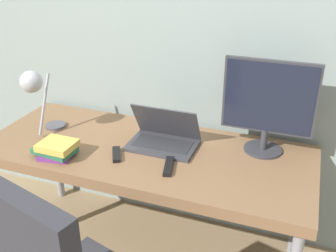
# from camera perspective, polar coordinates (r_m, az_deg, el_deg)

# --- Properties ---
(wall_back) EXTENTS (8.00, 0.05, 2.60)m
(wall_back) POSITION_cam_1_polar(r_m,az_deg,el_deg) (2.32, 0.65, 14.19)
(wall_back) COLOR gray
(wall_back) RESTS_ON ground_plane
(desk) EXTENTS (1.80, 0.73, 0.73)m
(desk) POSITION_cam_1_polar(r_m,az_deg,el_deg) (2.18, -3.24, -4.66)
(desk) COLOR brown
(desk) RESTS_ON ground_plane
(laptop) EXTENTS (0.37, 0.24, 0.23)m
(laptop) POSITION_cam_1_polar(r_m,az_deg,el_deg) (2.16, -0.62, -1.68)
(laptop) COLOR #38383D
(laptop) RESTS_ON desk
(monitor) EXTENTS (0.47, 0.20, 0.50)m
(monitor) POSITION_cam_1_polar(r_m,az_deg,el_deg) (2.07, 14.37, 3.23)
(monitor) COLOR #333338
(monitor) RESTS_ON desk
(desk_lamp) EXTENTS (0.12, 0.27, 0.40)m
(desk_lamp) POSITION_cam_1_polar(r_m,az_deg,el_deg) (2.27, -18.75, 5.20)
(desk_lamp) COLOR #4C4C51
(desk_lamp) RESTS_ON desk
(book_stack) EXTENTS (0.23, 0.17, 0.08)m
(book_stack) POSITION_cam_1_polar(r_m,az_deg,el_deg) (2.14, -15.91, -3.21)
(book_stack) COLOR #753384
(book_stack) RESTS_ON desk
(tv_remote) EXTENTS (0.08, 0.17, 0.02)m
(tv_remote) POSITION_cam_1_polar(r_m,az_deg,el_deg) (1.97, 0.10, -5.87)
(tv_remote) COLOR black
(tv_remote) RESTS_ON desk
(media_remote) EXTENTS (0.10, 0.15, 0.02)m
(media_remote) POSITION_cam_1_polar(r_m,az_deg,el_deg) (2.09, -7.50, -4.10)
(media_remote) COLOR black
(media_remote) RESTS_ON desk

